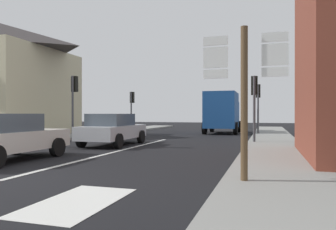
{
  "coord_description": "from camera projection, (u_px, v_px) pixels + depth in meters",
  "views": [
    {
      "loc": [
        5.58,
        -5.7,
        1.46
      ],
      "look_at": [
        -0.29,
        13.57,
        1.4
      ],
      "focal_mm": 34.86,
      "sensor_mm": 36.0,
      "label": 1
    }
  ],
  "objects": [
    {
      "name": "traffic_light_far_left",
      "position": [
        132.0,
        102.0,
        26.61
      ],
      "size": [
        0.3,
        0.49,
        3.27
      ],
      "color": "#47474C",
      "rests_on": "ground"
    },
    {
      "name": "ground_plane",
      "position": [
        153.0,
        143.0,
        16.65
      ],
      "size": [
        80.0,
        80.0,
        0.0
      ],
      "primitive_type": "plane",
      "color": "black"
    },
    {
      "name": "lane_turn_arrow",
      "position": [
        77.0,
        202.0,
        5.38
      ],
      "size": [
        1.2,
        2.2,
        0.01
      ],
      "primitive_type": "cube",
      "color": "silver",
      "rests_on": "ground"
    },
    {
      "name": "sedan_near",
      "position": [
        5.0,
        137.0,
        10.09
      ],
      "size": [
        1.97,
        4.2,
        1.47
      ],
      "color": "beige",
      "rests_on": "ground"
    },
    {
      "name": "lane_centre_stripe",
      "position": [
        119.0,
        151.0,
        12.83
      ],
      "size": [
        0.16,
        12.0,
        0.01
      ],
      "primitive_type": "cube",
      "color": "silver",
      "rests_on": "ground"
    },
    {
      "name": "delivery_truck",
      "position": [
        222.0,
        111.0,
        24.57
      ],
      "size": [
        2.5,
        5.01,
        3.05
      ],
      "color": "#19478C",
      "rests_on": "ground"
    },
    {
      "name": "sidewalk_left",
      "position": [
        30.0,
        141.0,
        16.45
      ],
      "size": [
        2.37,
        44.0,
        0.14
      ],
      "primitive_type": "cube",
      "color": "gray",
      "rests_on": "ground"
    },
    {
      "name": "route_sign_post",
      "position": [
        244.0,
        91.0,
        6.48
      ],
      "size": [
        1.66,
        0.14,
        3.2
      ],
      "color": "brown",
      "rests_on": "ground"
    },
    {
      "name": "sidewalk_right",
      "position": [
        275.0,
        149.0,
        13.03
      ],
      "size": [
        2.37,
        44.0,
        0.14
      ],
      "primitive_type": "cube",
      "color": "gray",
      "rests_on": "ground"
    },
    {
      "name": "sedan_far",
      "position": [
        113.0,
        129.0,
        15.21
      ],
      "size": [
        2.02,
        4.23,
        1.47
      ],
      "color": "#B7BABF",
      "rests_on": "ground"
    },
    {
      "name": "traffic_light_near_left",
      "position": [
        74.0,
        93.0,
        18.63
      ],
      "size": [
        0.3,
        0.49,
        3.63
      ],
      "color": "#47474C",
      "rests_on": "ground"
    },
    {
      "name": "traffic_light_far_right",
      "position": [
        258.0,
        98.0,
        22.27
      ],
      "size": [
        0.3,
        0.49,
        3.49
      ],
      "color": "#47474C",
      "rests_on": "ground"
    },
    {
      "name": "traffic_light_near_right",
      "position": [
        254.0,
        94.0,
        15.66
      ],
      "size": [
        0.3,
        0.49,
        3.28
      ],
      "color": "#47474C",
      "rests_on": "ground"
    }
  ]
}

